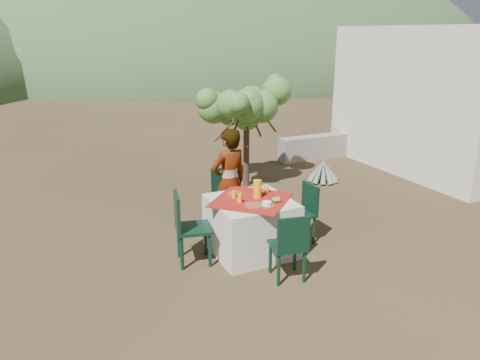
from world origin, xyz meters
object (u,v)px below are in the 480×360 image
at_px(chair_near, 290,244).
at_px(agave, 323,171).
at_px(chair_right, 304,210).
at_px(shrub_tree, 248,111).
at_px(guesthouse, 451,98).
at_px(juice_pitcher, 257,189).
at_px(chair_far, 225,194).
at_px(table, 251,226).
at_px(person, 229,182).
at_px(chair_left, 187,225).

bearing_deg(chair_near, agave, -119.62).
relative_size(chair_right, shrub_tree, 0.46).
distance_m(chair_right, guesthouse, 5.62).
height_order(chair_right, juice_pitcher, juice_pitcher).
bearing_deg(shrub_tree, chair_far, -125.39).
relative_size(chair_right, juice_pitcher, 3.46).
bearing_deg(guesthouse, table, -159.64).
height_order(agave, guesthouse, guesthouse).
xyz_separation_m(table, agave, (2.68, 2.21, -0.16)).
height_order(person, juice_pitcher, person).
bearing_deg(guesthouse, chair_right, -156.81).
relative_size(table, guesthouse, 0.31).
height_order(table, chair_right, chair_right).
bearing_deg(table, shrub_tree, 65.30).
bearing_deg(chair_left, person, -41.69).
bearing_deg(chair_far, shrub_tree, 71.16).
bearing_deg(person, chair_left, 26.15).
bearing_deg(agave, shrub_tree, 161.15).
distance_m(table, chair_left, 0.90).
relative_size(chair_near, juice_pitcher, 3.56).
distance_m(chair_far, juice_pitcher, 1.08).
height_order(shrub_tree, guesthouse, guesthouse).
distance_m(chair_left, agave, 4.17).
bearing_deg(chair_far, chair_right, -35.62).
height_order(table, juice_pitcher, juice_pitcher).
distance_m(chair_far, person, 0.45).
xyz_separation_m(chair_far, chair_left, (-0.94, -0.97, 0.04)).
height_order(chair_near, shrub_tree, shrub_tree).
bearing_deg(chair_right, shrub_tree, 170.60).
bearing_deg(chair_left, juice_pitcher, -79.99).
xyz_separation_m(chair_far, person, (-0.07, -0.33, 0.30)).
xyz_separation_m(agave, juice_pitcher, (-2.57, -2.18, 0.66)).
distance_m(person, guesthouse, 6.16).
height_order(shrub_tree, agave, shrub_tree).
distance_m(person, agave, 3.14).
height_order(chair_far, chair_right, chair_far).
xyz_separation_m(chair_near, chair_left, (-0.96, 0.95, 0.05)).
distance_m(chair_far, chair_left, 1.35).
bearing_deg(shrub_tree, chair_left, -128.78).
relative_size(chair_left, guesthouse, 0.23).
height_order(chair_far, chair_near, chair_far).
height_order(chair_right, person, person).
distance_m(guesthouse, juice_pitcher, 6.24).
xyz_separation_m(chair_far, agave, (2.62, 1.18, -0.27)).
distance_m(chair_left, chair_right, 1.72).
relative_size(chair_far, person, 0.56).
bearing_deg(agave, chair_right, -130.05).
distance_m(chair_right, shrub_tree, 2.88).
distance_m(table, juice_pitcher, 0.52).
height_order(chair_right, shrub_tree, shrub_tree).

